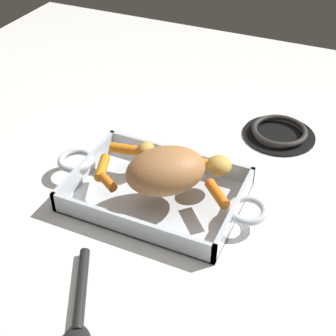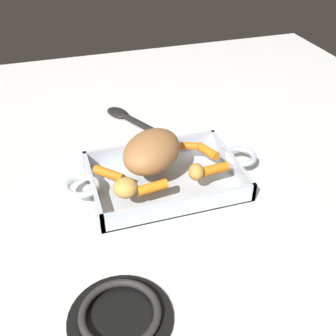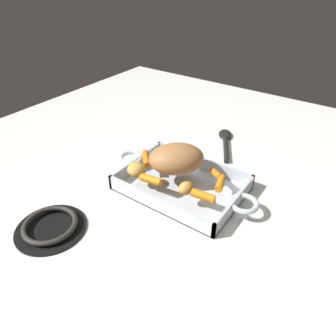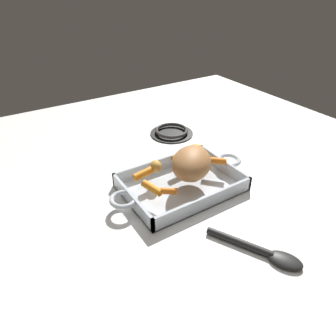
{
  "view_description": "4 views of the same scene",
  "coord_description": "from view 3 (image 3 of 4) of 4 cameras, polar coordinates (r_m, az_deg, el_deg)",
  "views": [
    {
      "loc": [
        0.31,
        -0.64,
        0.63
      ],
      "look_at": [
        0.02,
        0.01,
        0.08
      ],
      "focal_mm": 51.39,
      "sensor_mm": 36.0,
      "label": 1
    },
    {
      "loc": [
        0.21,
        0.7,
        0.57
      ],
      "look_at": [
        -0.0,
        0.02,
        0.05
      ],
      "focal_mm": 43.98,
      "sensor_mm": 36.0,
      "label": 2
    },
    {
      "loc": [
        -0.36,
        0.58,
        0.54
      ],
      "look_at": [
        0.03,
        0.02,
        0.07
      ],
      "focal_mm": 32.71,
      "sensor_mm": 36.0,
      "label": 3
    },
    {
      "loc": [
        -0.42,
        -0.59,
        0.53
      ],
      "look_at": [
        -0.03,
        0.03,
        0.06
      ],
      "focal_mm": 32.35,
      "sensor_mm": 36.0,
      "label": 4
    }
  ],
  "objects": [
    {
      "name": "pork_roast",
      "position": [
        0.84,
        1.59,
        1.75
      ],
      "size": [
        0.19,
        0.18,
        0.08
      ],
      "primitive_type": "ellipsoid",
      "rotation": [
        0.0,
        0.0,
        3.9
      ],
      "color": "#AB7241",
      "rests_on": "roasting_dish"
    },
    {
      "name": "stove_burner_rear",
      "position": [
        0.79,
        -21.06,
        -10.14
      ],
      "size": [
        0.17,
        0.17,
        0.02
      ],
      "color": "black",
      "rests_on": "ground_plane"
    },
    {
      "name": "baby_carrot_northeast",
      "position": [
        0.84,
        8.92,
        -1.01
      ],
      "size": [
        0.05,
        0.04,
        0.02
      ],
      "primitive_type": "cylinder",
      "rotation": [
        1.49,
        0.0,
        4.2
      ],
      "color": "orange",
      "rests_on": "roasting_dish"
    },
    {
      "name": "baby_carrot_long",
      "position": [
        0.81,
        9.76,
        -2.81
      ],
      "size": [
        0.04,
        0.07,
        0.02
      ],
      "primitive_type": "cylinder",
      "rotation": [
        1.65,
        0.0,
        0.3
      ],
      "color": "orange",
      "rests_on": "roasting_dish"
    },
    {
      "name": "roasting_dish",
      "position": [
        0.86,
        2.54,
        -2.99
      ],
      "size": [
        0.44,
        0.23,
        0.04
      ],
      "color": "silver",
      "rests_on": "ground_plane"
    },
    {
      "name": "ground_plane",
      "position": [
        0.87,
        2.51,
        -3.79
      ],
      "size": [
        1.7,
        1.7,
        0.0
      ],
      "primitive_type": "plane",
      "color": "white"
    },
    {
      "name": "potato_corner",
      "position": [
        0.77,
        3.4,
        -3.77
      ],
      "size": [
        0.04,
        0.05,
        0.04
      ],
      "primitive_type": "ellipsoid",
      "rotation": [
        0.0,
        0.0,
        4.42
      ],
      "color": "gold",
      "rests_on": "roasting_dish"
    },
    {
      "name": "serving_spoon",
      "position": [
        1.09,
        10.67,
        5.01
      ],
      "size": [
        0.13,
        0.21,
        0.02
      ],
      "rotation": [
        0.0,
        0.0,
        5.2
      ],
      "color": "black",
      "rests_on": "ground_plane"
    },
    {
      "name": "baby_carrot_short",
      "position": [
        0.81,
        -3.17,
        -2.18
      ],
      "size": [
        0.06,
        0.03,
        0.02
      ],
      "primitive_type": "cylinder",
      "rotation": [
        1.63,
        0.0,
        1.64
      ],
      "color": "orange",
      "rests_on": "roasting_dish"
    },
    {
      "name": "baby_carrot_center_left",
      "position": [
        0.89,
        -4.2,
        1.66
      ],
      "size": [
        0.06,
        0.06,
        0.02
      ],
      "primitive_type": "cylinder",
      "rotation": [
        1.59,
        0.0,
        3.91
      ],
      "color": "orange",
      "rests_on": "roasting_dish"
    },
    {
      "name": "potato_near_roast",
      "position": [
        0.83,
        -5.93,
        -0.26
      ],
      "size": [
        0.05,
        0.05,
        0.04
      ],
      "primitive_type": "ellipsoid",
      "rotation": [
        0.0,
        0.0,
        0.04
      ],
      "color": "gold",
      "rests_on": "roasting_dish"
    },
    {
      "name": "baby_carrot_northwest",
      "position": [
        0.76,
        6.56,
        -5.16
      ],
      "size": [
        0.06,
        0.03,
        0.02
      ],
      "primitive_type": "cylinder",
      "rotation": [
        1.61,
        0.0,
        4.85
      ],
      "color": "orange",
      "rests_on": "roasting_dish"
    }
  ]
}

